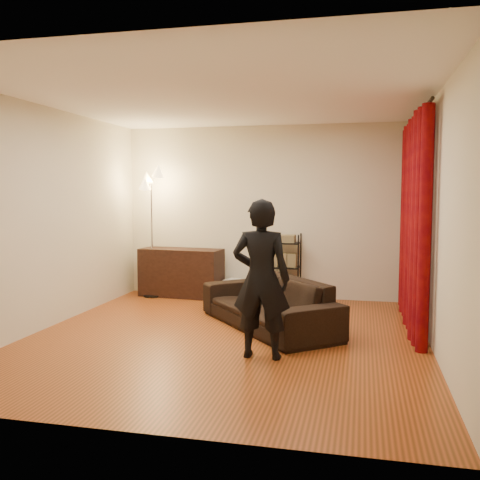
% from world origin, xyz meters
% --- Properties ---
extents(floor, '(5.00, 5.00, 0.00)m').
position_xyz_m(floor, '(0.00, 0.00, 0.00)').
color(floor, '#9C471E').
rests_on(floor, ground).
extents(ceiling, '(5.00, 5.00, 0.00)m').
position_xyz_m(ceiling, '(0.00, 0.00, 2.70)').
color(ceiling, white).
rests_on(ceiling, ground).
extents(wall_back, '(5.00, 0.00, 5.00)m').
position_xyz_m(wall_back, '(0.00, 2.50, 1.35)').
color(wall_back, beige).
rests_on(wall_back, ground).
extents(wall_front, '(5.00, 0.00, 5.00)m').
position_xyz_m(wall_front, '(0.00, -2.50, 1.35)').
color(wall_front, beige).
rests_on(wall_front, ground).
extents(wall_left, '(0.00, 5.00, 5.00)m').
position_xyz_m(wall_left, '(-2.25, 0.00, 1.35)').
color(wall_left, beige).
rests_on(wall_left, ground).
extents(wall_right, '(0.00, 5.00, 5.00)m').
position_xyz_m(wall_right, '(2.25, 0.00, 1.35)').
color(wall_right, beige).
rests_on(wall_right, ground).
extents(curtain_rod, '(0.04, 2.65, 0.04)m').
position_xyz_m(curtain_rod, '(2.15, 1.12, 2.58)').
color(curtain_rod, black).
rests_on(curtain_rod, wall_right).
extents(curtain, '(0.22, 2.65, 2.55)m').
position_xyz_m(curtain, '(2.13, 1.12, 1.28)').
color(curtain, maroon).
rests_on(curtain, ground).
extents(sofa, '(2.01, 2.17, 0.62)m').
position_xyz_m(sofa, '(0.39, 0.57, 0.31)').
color(sofa, black).
rests_on(sofa, ground).
extents(person, '(0.59, 0.39, 1.60)m').
position_xyz_m(person, '(0.53, -0.63, 0.80)').
color(person, black).
rests_on(person, ground).
extents(media_cabinet, '(1.35, 0.61, 0.76)m').
position_xyz_m(media_cabinet, '(-1.31, 2.23, 0.38)').
color(media_cabinet, black).
rests_on(media_cabinet, ground).
extents(storage_boxes, '(0.41, 0.36, 0.29)m').
position_xyz_m(storage_boxes, '(-0.42, 2.31, 0.15)').
color(storage_boxes, silver).
rests_on(storage_boxes, ground).
extents(wire_shelf, '(0.49, 0.36, 1.03)m').
position_xyz_m(wire_shelf, '(0.34, 2.28, 0.51)').
color(wire_shelf, black).
rests_on(wire_shelf, ground).
extents(floor_lamp, '(0.44, 0.44, 2.00)m').
position_xyz_m(floor_lamp, '(-1.75, 2.09, 1.00)').
color(floor_lamp, silver).
rests_on(floor_lamp, ground).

